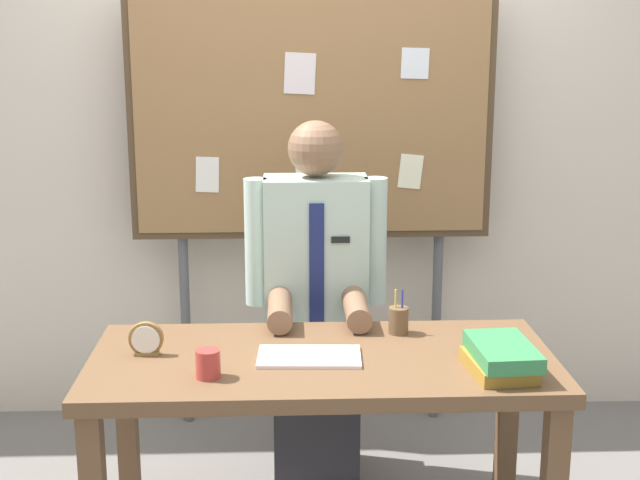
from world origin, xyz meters
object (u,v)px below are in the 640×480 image
Objects in this scene: desk at (322,385)px; book_stack at (501,357)px; bulletin_board at (312,123)px; coffee_mug at (208,364)px; pen_holder at (399,320)px; person at (316,317)px; desk_clock at (146,340)px; open_notebook at (309,357)px.

desk is 0.59m from book_stack.
bulletin_board is (0.00, 1.09, 0.75)m from desk.
bulletin_board is 21.51× the size of coffee_mug.
person is at bearing 126.38° from pen_holder.
bulletin_board is at bearing 74.08° from coffee_mug.
person is 0.48m from pen_holder.
desk is 5.02× the size of book_stack.
desk is 16.93× the size of coffee_mug.
desk_clock is at bearing -136.06° from person.
person is 0.81m from desk_clock.
bulletin_board is 1.10m from pen_holder.
book_stack is (0.55, -1.25, -0.60)m from bulletin_board.
person reaches higher than open_notebook.
desk_clock is at bearing 174.27° from open_notebook.
desk is 0.60m from desk_clock.
desk is 0.12m from open_notebook.
desk is 9.56× the size of pen_holder.
desk is at bearing -90.01° from bulletin_board.
bulletin_board reaches higher than book_stack.
open_notebook is (-0.04, -1.11, -0.65)m from bulletin_board.
open_notebook is at bearing -5.73° from desk_clock.
desk is at bearing -3.34° from desk_clock.
coffee_mug is (-0.36, -0.76, 0.11)m from person.
book_stack is 0.46m from pen_holder.
coffee_mug is (0.22, -0.20, -0.01)m from desk_clock.
desk_clock is (-0.54, 0.05, 0.05)m from open_notebook.
person reaches higher than desk_clock.
open_notebook is 3.71× the size of coffee_mug.
desk_clock is 1.26× the size of coffee_mug.
desk is at bearing 25.20° from coffee_mug.
bulletin_board reaches higher than desk_clock.
book_stack is 3.37× the size of coffee_mug.
book_stack is at bearing -16.16° from desk.
pen_holder is at bearing 37.39° from desk.
open_notebook is at bearing 166.77° from book_stack.
desk_clock reaches higher than book_stack.
pen_holder is (-0.27, 0.37, 0.00)m from book_stack.
book_stack is 1.15m from desk_clock.
desk is 4.56× the size of open_notebook.
bulletin_board reaches higher than person.
coffee_mug is at bearing -149.08° from pen_holder.
open_notebook is 0.54m from desk_clock.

